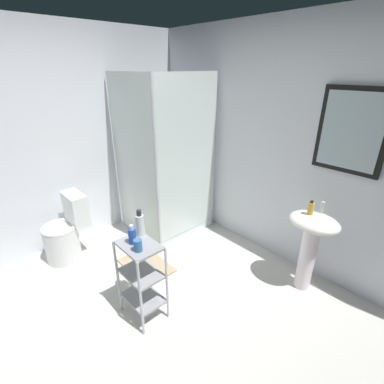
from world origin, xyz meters
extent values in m
cube|color=silver|center=(0.00, 0.00, -0.01)|extent=(4.20, 4.20, 0.02)
cube|color=white|center=(0.00, 1.85, 1.25)|extent=(4.20, 0.10, 2.50)
cube|color=black|center=(0.66, 1.78, 1.55)|extent=(0.56, 0.03, 0.72)
cube|color=silver|center=(0.66, 1.76, 1.55)|extent=(0.48, 0.01, 0.64)
cube|color=white|center=(-1.85, 0.00, 1.25)|extent=(0.10, 4.20, 2.50)
cube|color=white|center=(-1.31, 1.28, 0.05)|extent=(0.90, 0.90, 0.10)
cube|color=silver|center=(-1.31, 0.83, 1.05)|extent=(0.90, 0.02, 1.90)
cube|color=silver|center=(-0.86, 1.28, 1.05)|extent=(0.02, 0.90, 1.90)
cylinder|color=silver|center=(-0.86, 0.83, 1.05)|extent=(0.04, 0.04, 1.90)
cylinder|color=silver|center=(-1.31, 1.28, 0.10)|extent=(0.08, 0.08, 0.00)
cylinder|color=white|center=(0.60, 1.52, 0.34)|extent=(0.15, 0.15, 0.68)
ellipsoid|color=white|center=(0.60, 1.52, 0.75)|extent=(0.46, 0.37, 0.13)
cylinder|color=silver|center=(0.60, 1.64, 0.86)|extent=(0.03, 0.03, 0.10)
cylinder|color=white|center=(-1.48, -0.08, 0.20)|extent=(0.37, 0.37, 0.40)
torus|color=white|center=(-1.48, -0.08, 0.42)|extent=(0.37, 0.37, 0.04)
cube|color=white|center=(-1.48, 0.13, 0.58)|extent=(0.35, 0.17, 0.36)
cylinder|color=silver|center=(-0.37, 0.02, 0.37)|extent=(0.02, 0.02, 0.74)
cylinder|color=silver|center=(-0.01, 0.02, 0.37)|extent=(0.02, 0.02, 0.74)
cylinder|color=silver|center=(-0.37, 0.28, 0.37)|extent=(0.02, 0.02, 0.74)
cylinder|color=silver|center=(-0.01, 0.28, 0.37)|extent=(0.02, 0.02, 0.74)
cube|color=#99999E|center=(-0.19, 0.15, 0.18)|extent=(0.36, 0.26, 0.02)
cube|color=#99999E|center=(-0.19, 0.15, 0.45)|extent=(0.36, 0.26, 0.02)
cube|color=#99999E|center=(-0.19, 0.15, 0.73)|extent=(0.36, 0.26, 0.02)
cylinder|color=gold|center=(0.55, 1.51, 0.87)|extent=(0.05, 0.05, 0.11)
cylinder|color=black|center=(0.55, 1.51, 0.93)|extent=(0.03, 0.03, 0.02)
cylinder|color=white|center=(-0.29, 0.24, 0.83)|extent=(0.07, 0.07, 0.19)
cylinder|color=#333338|center=(-0.29, 0.24, 0.95)|extent=(0.04, 0.04, 0.05)
cylinder|color=blue|center=(-0.24, 0.13, 0.81)|extent=(0.06, 0.06, 0.13)
cylinder|color=white|center=(-0.24, 0.13, 0.89)|extent=(0.03, 0.03, 0.03)
cylinder|color=#3870B2|center=(-0.12, 0.10, 0.79)|extent=(0.07, 0.07, 0.10)
cube|color=tan|center=(-0.72, 0.53, 0.01)|extent=(0.60, 0.40, 0.02)
camera|label=1|loc=(1.48, -0.81, 2.04)|focal=26.24mm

